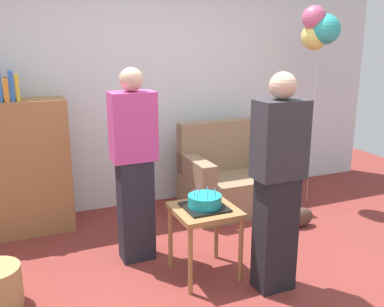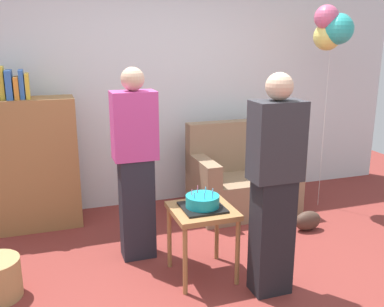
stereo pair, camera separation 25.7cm
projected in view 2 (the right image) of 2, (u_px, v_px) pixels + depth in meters
name	position (u px, v px, depth m)	size (l,w,h in m)	color
ground_plane	(229.00, 290.00, 3.27)	(8.00, 8.00, 0.00)	maroon
wall_back	(158.00, 84.00, 4.80)	(6.00, 0.10, 2.70)	silver
couch	(241.00, 180.00, 4.75)	(1.10, 0.70, 0.96)	#8C7054
bookshelf	(35.00, 161.00, 4.22)	(0.80, 0.36, 1.60)	olive
side_table	(202.00, 219.00, 3.36)	(0.48, 0.48, 0.57)	olive
birthday_cake	(202.00, 202.00, 3.33)	(0.32, 0.32, 0.17)	black
person_blowing_candles	(136.00, 164.00, 3.59)	(0.36, 0.22, 1.63)	#23232D
person_holding_cake	(274.00, 186.00, 3.06)	(0.36, 0.22, 1.63)	black
handbag	(308.00, 221.00, 4.27)	(0.28, 0.14, 0.20)	#473328
balloon_bunch	(333.00, 29.00, 4.42)	(0.39, 0.40, 2.18)	silver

